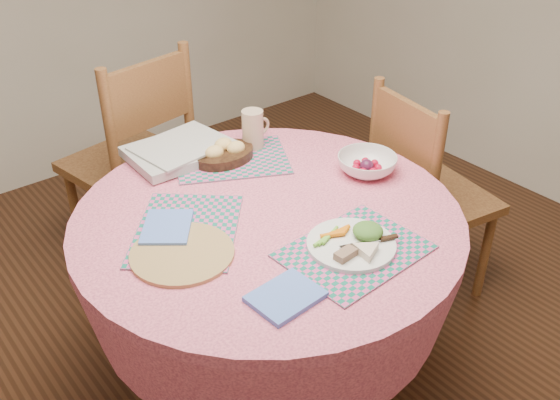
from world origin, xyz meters
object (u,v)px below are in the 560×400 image
at_px(chair_back, 136,158).
at_px(latte_mug, 253,129).
at_px(fruit_bowl, 367,165).
at_px(bread_bowl, 224,152).
at_px(chair_right, 424,192).
at_px(dinner_plate, 355,242).
at_px(dining_table, 268,262).
at_px(wicker_trivet, 182,253).

bearing_deg(chair_back, latte_mug, 101.10).
height_order(chair_back, fruit_bowl, chair_back).
bearing_deg(bread_bowl, chair_right, -25.73).
xyz_separation_m(chair_right, bread_bowl, (-0.73, 0.35, 0.28)).
height_order(bread_bowl, latte_mug, latte_mug).
height_order(dinner_plate, latte_mug, latte_mug).
xyz_separation_m(dining_table, bread_bowl, (0.09, 0.37, 0.23)).
distance_m(wicker_trivet, latte_mug, 0.69).
bearing_deg(latte_mug, dinner_plate, -102.47).
bearing_deg(dining_table, chair_back, 89.18).
xyz_separation_m(wicker_trivet, bread_bowl, (0.42, 0.39, 0.03)).
bearing_deg(chair_right, latte_mug, 67.90).
relative_size(chair_back, wicker_trivet, 3.47).
bearing_deg(dinner_plate, wicker_trivet, 144.87).
bearing_deg(fruit_bowl, chair_right, 4.75).
distance_m(wicker_trivet, fruit_bowl, 0.75).
bearing_deg(wicker_trivet, latte_mug, 35.85).
relative_size(bread_bowl, fruit_bowl, 0.94).
bearing_deg(dinner_plate, dining_table, 105.26).
height_order(dining_table, dinner_plate, dinner_plate).
xyz_separation_m(dining_table, wicker_trivet, (-0.32, -0.02, 0.20)).
distance_m(dining_table, latte_mug, 0.53).
relative_size(dining_table, dinner_plate, 4.77).
distance_m(chair_back, dinner_plate, 1.28).
xyz_separation_m(chair_right, chair_back, (-0.81, 0.94, 0.04)).
bearing_deg(wicker_trivet, dining_table, 3.02).
relative_size(chair_back, bread_bowl, 4.52).
distance_m(dining_table, bread_bowl, 0.45).
xyz_separation_m(wicker_trivet, fruit_bowl, (0.75, 0.01, 0.03)).
height_order(chair_right, wicker_trivet, chair_right).
xyz_separation_m(chair_right, latte_mug, (-0.59, 0.37, 0.33)).
height_order(dining_table, latte_mug, latte_mug).
distance_m(dinner_plate, fruit_bowl, 0.45).
xyz_separation_m(chair_right, fruit_bowl, (-0.40, -0.03, 0.28)).
bearing_deg(wicker_trivet, bread_bowl, 43.21).
bearing_deg(chair_back, dining_table, 79.04).
bearing_deg(dining_table, wicker_trivet, -176.98).
height_order(latte_mug, fruit_bowl, latte_mug).
bearing_deg(dining_table, chair_right, 1.46).
relative_size(dining_table, chair_back, 1.19).
height_order(chair_right, fruit_bowl, chair_right).
bearing_deg(latte_mug, dining_table, -121.31).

